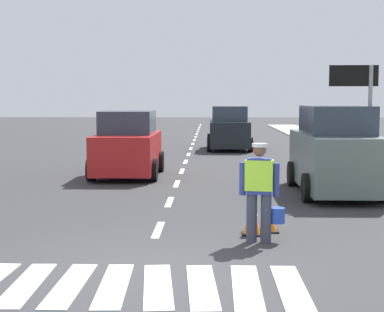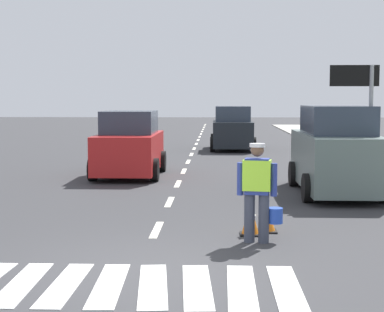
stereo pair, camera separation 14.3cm
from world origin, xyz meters
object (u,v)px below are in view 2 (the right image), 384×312
at_px(road_worker, 258,188).
at_px(car_parked_curbside, 336,153).
at_px(traffic_cone_near, 267,218).
at_px(car_oncoming_lead, 130,146).
at_px(lane_direction_sign, 361,99).
at_px(traffic_cone_far, 250,219).
at_px(car_outgoing_far, 232,130).

distance_m(road_worker, car_parked_curbside, 5.77).
bearing_deg(traffic_cone_near, road_worker, -104.93).
distance_m(car_parked_curbside, car_oncoming_lead, 6.61).
height_order(lane_direction_sign, traffic_cone_far, lane_direction_sign).
distance_m(lane_direction_sign, car_oncoming_lead, 7.51).
bearing_deg(traffic_cone_far, road_worker, -79.79).
height_order(traffic_cone_far, car_parked_curbside, car_parked_curbside).
xyz_separation_m(road_worker, lane_direction_sign, (2.71, 4.54, 1.48)).
xyz_separation_m(traffic_cone_near, traffic_cone_far, (-0.31, -0.25, 0.03)).
height_order(car_outgoing_far, car_oncoming_lead, car_outgoing_far).
bearing_deg(road_worker, car_outgoing_far, 89.94).
relative_size(road_worker, car_oncoming_lead, 0.43).
bearing_deg(traffic_cone_near, car_oncoming_lead, 114.96).
bearing_deg(car_oncoming_lead, road_worker, -68.36).
bearing_deg(car_oncoming_lead, car_outgoing_far, 70.71).
height_order(traffic_cone_near, car_oncoming_lead, car_oncoming_lead).
height_order(road_worker, traffic_cone_near, road_worker).
relative_size(road_worker, car_parked_curbside, 0.39).
bearing_deg(traffic_cone_far, car_parked_curbside, 63.18).
height_order(car_outgoing_far, car_parked_curbside, car_parked_curbside).
relative_size(road_worker, traffic_cone_near, 3.31).
relative_size(traffic_cone_near, car_outgoing_far, 0.13).
height_order(road_worker, traffic_cone_far, road_worker).
distance_m(car_outgoing_far, car_oncoming_lead, 10.42).
bearing_deg(road_worker, traffic_cone_near, 75.07).
bearing_deg(traffic_cone_far, traffic_cone_near, 38.94).
distance_m(traffic_cone_near, car_oncoming_lead, 8.64).
bearing_deg(road_worker, car_oncoming_lead, 111.64).
relative_size(lane_direction_sign, traffic_cone_far, 5.59).
distance_m(road_worker, lane_direction_sign, 5.49).
distance_m(road_worker, traffic_cone_far, 0.86).
bearing_deg(car_parked_curbside, road_worker, -113.46).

